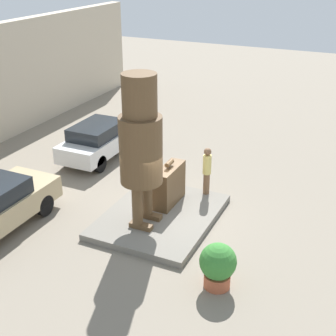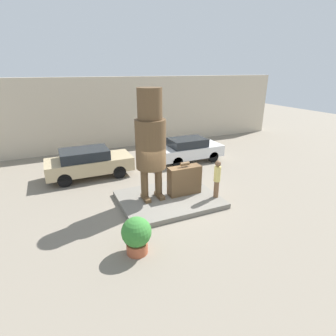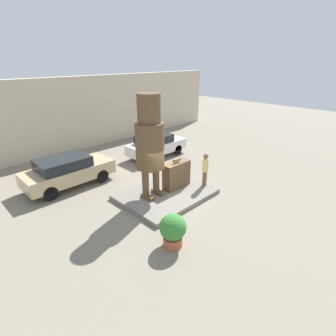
% 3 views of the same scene
% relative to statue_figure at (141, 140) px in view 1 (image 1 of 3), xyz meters
% --- Properties ---
extents(ground_plane, '(60.00, 60.00, 0.00)m').
position_rel_statue_figure_xyz_m(ground_plane, '(0.70, -0.26, -2.94)').
color(ground_plane, gray).
extents(pedestal, '(4.25, 3.32, 0.21)m').
position_rel_statue_figure_xyz_m(pedestal, '(0.70, -0.26, -2.84)').
color(pedestal, slate).
rests_on(pedestal, ground_plane).
extents(statue_figure, '(1.26, 1.26, 4.67)m').
position_rel_statue_figure_xyz_m(statue_figure, '(0.00, 0.00, 0.00)').
color(statue_figure, brown).
rests_on(statue_figure, pedestal).
extents(giant_suitcase, '(1.50, 0.52, 1.52)m').
position_rel_statue_figure_xyz_m(giant_suitcase, '(1.49, -0.22, -2.07)').
color(giant_suitcase, brown).
rests_on(giant_suitcase, pedestal).
extents(tourist, '(0.29, 0.29, 1.70)m').
position_rel_statue_figure_xyz_m(tourist, '(2.61, -1.11, -1.80)').
color(tourist, brown).
rests_on(tourist, pedestal).
extents(parked_car_white, '(4.07, 1.70, 1.51)m').
position_rel_statue_figure_xyz_m(parked_car_white, '(4.13, 4.16, -2.13)').
color(parked_car_white, silver).
rests_on(parked_car_white, ground_plane).
extents(planter_pot, '(0.96, 0.96, 1.25)m').
position_rel_statue_figure_xyz_m(planter_pot, '(-1.66, -3.02, -2.27)').
color(planter_pot, '#AD5638').
rests_on(planter_pot, ground_plane).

